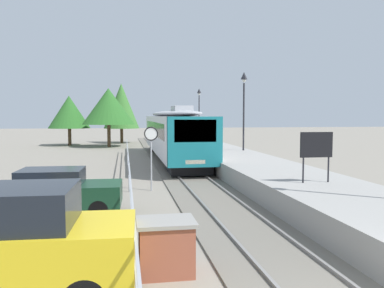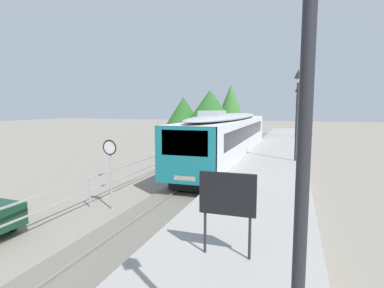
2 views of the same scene
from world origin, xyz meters
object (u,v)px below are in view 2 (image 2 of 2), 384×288
object	(u,v)px
platform_lamp_far_end	(297,103)
platform_notice_board	(227,197)
platform_lamp_near_end	(309,36)
platform_lamp_mid_platform	(297,98)
speed_limit_sign	(110,157)
commuter_train	(229,134)

from	to	relation	value
platform_lamp_far_end	platform_notice_board	world-z (taller)	platform_lamp_far_end
platform_lamp_near_end	platform_lamp_mid_platform	bearing A→B (deg)	90.00
platform_lamp_near_end	platform_notice_board	xyz separation A→B (m)	(-1.36, 3.33, -2.44)
platform_lamp_near_end	speed_limit_sign	bearing A→B (deg)	132.92
commuter_train	platform_lamp_far_end	size ratio (longest dim) A/B	3.54
speed_limit_sign	commuter_train	bearing A→B (deg)	78.48
platform_lamp_near_end	platform_lamp_far_end	bearing A→B (deg)	90.00
platform_lamp_mid_platform	platform_notice_board	distance (m)	13.30
commuter_train	platform_lamp_mid_platform	xyz separation A→B (m)	(4.59, -2.59, 2.48)
platform_lamp_far_end	speed_limit_sign	bearing A→B (deg)	-105.36
commuter_train	platform_lamp_mid_platform	size ratio (longest dim) A/B	3.54
platform_lamp_mid_platform	platform_lamp_far_end	xyz separation A→B (m)	(0.00, 16.33, 0.00)
platform_lamp_mid_platform	platform_notice_board	xyz separation A→B (m)	(-1.36, -13.01, -2.44)
platform_lamp_near_end	platform_lamp_mid_platform	size ratio (longest dim) A/B	1.00
platform_lamp_mid_platform	platform_notice_board	bearing A→B (deg)	-95.98
platform_lamp_mid_platform	platform_lamp_near_end	bearing A→B (deg)	-90.00
platform_lamp_near_end	speed_limit_sign	xyz separation A→B (m)	(-6.93, 7.45, -2.50)
commuter_train	platform_lamp_mid_platform	bearing A→B (deg)	-29.48
platform_notice_board	commuter_train	bearing A→B (deg)	101.68
platform_lamp_far_end	platform_lamp_mid_platform	bearing A→B (deg)	-90.00
platform_lamp_mid_platform	platform_lamp_far_end	distance (m)	16.33
platform_notice_board	speed_limit_sign	size ratio (longest dim) A/B	0.64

